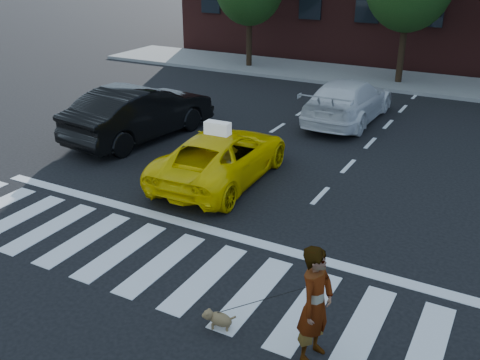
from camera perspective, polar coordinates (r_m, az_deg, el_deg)
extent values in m
plane|color=black|center=(10.59, -8.37, -8.85)|extent=(120.00, 120.00, 0.00)
cube|color=silver|center=(10.59, -8.37, -8.82)|extent=(13.00, 2.40, 0.01)
cube|color=silver|center=(11.71, -3.73, -5.20)|extent=(12.00, 0.30, 0.01)
cube|color=slate|center=(25.76, 15.65, 10.26)|extent=(30.00, 4.00, 0.15)
cylinder|color=black|center=(27.41, 0.98, 15.17)|extent=(0.28, 0.28, 3.25)
cylinder|color=black|center=(24.86, 16.94, 13.67)|extent=(0.28, 0.28, 3.55)
imported|color=yellow|center=(13.91, -1.93, 2.58)|extent=(2.40, 4.81, 1.31)
imported|color=black|center=(17.29, -10.58, 7.13)|extent=(2.45, 5.38, 1.71)
imported|color=silver|center=(19.19, 11.46, 8.32)|extent=(2.11, 5.09, 1.47)
imported|color=#999999|center=(7.93, 8.06, -13.03)|extent=(0.54, 0.74, 1.87)
ellipsoid|color=#986F4D|center=(8.82, -2.10, -14.64)|extent=(0.45, 0.32, 0.23)
sphere|color=#986F4D|center=(8.83, -3.40, -14.15)|extent=(0.21, 0.21, 0.17)
sphere|color=#986F4D|center=(8.86, -3.84, -14.24)|extent=(0.10, 0.10, 0.08)
cylinder|color=#986F4D|center=(8.75, -0.80, -14.51)|extent=(0.12, 0.07, 0.10)
sphere|color=#986F4D|center=(8.84, -3.31, -13.69)|extent=(0.07, 0.07, 0.06)
sphere|color=#986F4D|center=(8.76, -3.50, -14.11)|extent=(0.07, 0.07, 0.06)
cylinder|color=#986F4D|center=(8.89, -2.94, -15.35)|extent=(0.05, 0.05, 0.11)
cylinder|color=#986F4D|center=(8.96, -2.77, -14.97)|extent=(0.05, 0.05, 0.11)
cylinder|color=#986F4D|center=(8.84, -1.39, -15.57)|extent=(0.05, 0.05, 0.11)
cylinder|color=#986F4D|center=(8.92, -1.24, -15.18)|extent=(0.05, 0.05, 0.11)
cube|color=white|center=(13.47, -2.41, 5.55)|extent=(0.66, 0.31, 0.32)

